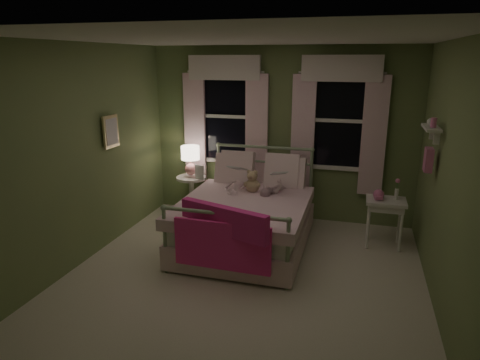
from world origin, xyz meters
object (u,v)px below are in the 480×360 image
(bed, at_px, (247,218))
(nightstand_right, at_px, (386,207))
(nightstand_left, at_px, (192,191))
(table_lamp, at_px, (190,158))
(teddy_bear, at_px, (252,183))
(child_right, at_px, (275,172))
(child_left, at_px, (236,165))

(bed, distance_m, nightstand_right, 1.81)
(nightstand_left, height_order, table_lamp, table_lamp)
(bed, bearing_deg, teddy_bear, 90.00)
(nightstand_left, xyz_separation_m, table_lamp, (-0.00, 0.00, 0.54))
(bed, distance_m, table_lamp, 1.48)
(bed, relative_size, child_right, 2.87)
(bed, distance_m, teddy_bear, 0.49)
(child_left, height_order, teddy_bear, child_left)
(teddy_bear, distance_m, table_lamp, 1.24)
(nightstand_left, relative_size, table_lamp, 1.42)
(nightstand_left, bearing_deg, child_left, -24.29)
(table_lamp, height_order, nightstand_right, table_lamp)
(child_right, distance_m, teddy_bear, 0.35)
(bed, xyz_separation_m, table_lamp, (-1.11, 0.80, 0.57))
(bed, bearing_deg, child_left, 123.60)
(bed, xyz_separation_m, child_left, (-0.28, 0.42, 0.60))
(teddy_bear, bearing_deg, bed, -90.00)
(child_left, xyz_separation_m, nightstand_left, (-0.83, 0.38, -0.57))
(child_left, bearing_deg, teddy_bear, 142.18)
(nightstand_right, bearing_deg, table_lamp, 173.21)
(child_right, bearing_deg, teddy_bear, 46.68)
(child_right, xyz_separation_m, nightstand_left, (-1.39, 0.38, -0.51))
(bed, relative_size, nightstand_left, 3.13)
(nightstand_left, distance_m, nightstand_right, 2.88)
(child_left, distance_m, table_lamp, 0.91)
(bed, relative_size, child_left, 2.45)
(bed, height_order, nightstand_right, bed)
(nightstand_left, xyz_separation_m, nightstand_right, (2.86, -0.34, 0.13))
(child_right, distance_m, nightstand_right, 1.51)
(bed, xyz_separation_m, child_right, (0.28, 0.42, 0.54))
(child_right, bearing_deg, bed, 73.59)
(child_left, bearing_deg, nightstand_left, -32.61)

